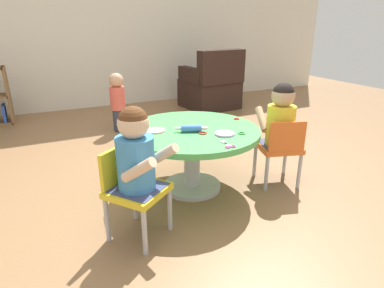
{
  "coord_description": "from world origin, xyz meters",
  "views": [
    {
      "loc": [
        -0.95,
        -2.02,
        1.19
      ],
      "look_at": [
        0.0,
        0.0,
        0.36
      ],
      "focal_mm": 30.39,
      "sensor_mm": 36.0,
      "label": 1
    }
  ],
  "objects_px": {
    "child_chair_right": "(280,147)",
    "armchair_dark": "(211,87)",
    "seated_child_left": "(136,153)",
    "rolling_pin": "(191,128)",
    "toddler_standing": "(118,101)",
    "craft_scissors": "(228,145)",
    "child_chair_left": "(133,188)",
    "seated_child_right": "(281,117)",
    "craft_table": "(192,142)"
  },
  "relations": [
    {
      "from": "child_chair_right",
      "to": "armchair_dark",
      "type": "xyz_separation_m",
      "value": [
        0.69,
        2.37,
        0.0
      ]
    },
    {
      "from": "child_chair_right",
      "to": "toddler_standing",
      "type": "distance_m",
      "value": 2.02
    },
    {
      "from": "armchair_dark",
      "to": "toddler_standing",
      "type": "xyz_separation_m",
      "value": [
        -1.49,
        -0.51,
        0.05
      ]
    },
    {
      "from": "child_chair_left",
      "to": "craft_scissors",
      "type": "bearing_deg",
      "value": -3.28
    },
    {
      "from": "craft_table",
      "to": "child_chair_left",
      "type": "height_order",
      "value": "child_chair_left"
    },
    {
      "from": "seated_child_left",
      "to": "craft_scissors",
      "type": "relative_size",
      "value": 3.75
    },
    {
      "from": "armchair_dark",
      "to": "toddler_standing",
      "type": "distance_m",
      "value": 1.58
    },
    {
      "from": "craft_table",
      "to": "rolling_pin",
      "type": "distance_m",
      "value": 0.15
    },
    {
      "from": "child_chair_right",
      "to": "craft_scissors",
      "type": "distance_m",
      "value": 0.64
    },
    {
      "from": "craft_scissors",
      "to": "seated_child_left",
      "type": "bearing_deg",
      "value": 179.69
    },
    {
      "from": "child_chair_left",
      "to": "armchair_dark",
      "type": "distance_m",
      "value": 3.15
    },
    {
      "from": "child_chair_left",
      "to": "rolling_pin",
      "type": "bearing_deg",
      "value": 31.08
    },
    {
      "from": "seated_child_left",
      "to": "toddler_standing",
      "type": "distance_m",
      "value": 2.08
    },
    {
      "from": "child_chair_left",
      "to": "seated_child_left",
      "type": "height_order",
      "value": "seated_child_left"
    },
    {
      "from": "craft_table",
      "to": "rolling_pin",
      "type": "relative_size",
      "value": 4.44
    },
    {
      "from": "toddler_standing",
      "to": "child_chair_right",
      "type": "bearing_deg",
      "value": -66.7
    },
    {
      "from": "child_chair_right",
      "to": "rolling_pin",
      "type": "distance_m",
      "value": 0.72
    },
    {
      "from": "child_chair_right",
      "to": "toddler_standing",
      "type": "bearing_deg",
      "value": 113.3
    },
    {
      "from": "seated_child_right",
      "to": "craft_scissors",
      "type": "xyz_separation_m",
      "value": [
        -0.59,
        -0.23,
        -0.05
      ]
    },
    {
      "from": "seated_child_right",
      "to": "toddler_standing",
      "type": "height_order",
      "value": "seated_child_right"
    },
    {
      "from": "seated_child_left",
      "to": "seated_child_right",
      "type": "distance_m",
      "value": 1.2
    },
    {
      "from": "child_chair_right",
      "to": "seated_child_right",
      "type": "height_order",
      "value": "seated_child_right"
    },
    {
      "from": "rolling_pin",
      "to": "armchair_dark",
      "type": "bearing_deg",
      "value": 58.37
    },
    {
      "from": "seated_child_left",
      "to": "armchair_dark",
      "type": "bearing_deg",
      "value": 54.02
    },
    {
      "from": "craft_table",
      "to": "child_chair_left",
      "type": "distance_m",
      "value": 0.68
    },
    {
      "from": "craft_table",
      "to": "seated_child_right",
      "type": "xyz_separation_m",
      "value": [
        0.65,
        -0.19,
        0.16
      ]
    },
    {
      "from": "seated_child_left",
      "to": "armchair_dark",
      "type": "relative_size",
      "value": 0.6
    },
    {
      "from": "child_chair_right",
      "to": "craft_scissors",
      "type": "relative_size",
      "value": 3.94
    },
    {
      "from": "child_chair_right",
      "to": "child_chair_left",
      "type": "bearing_deg",
      "value": -172.58
    },
    {
      "from": "child_chair_right",
      "to": "armchair_dark",
      "type": "bearing_deg",
      "value": 73.72
    },
    {
      "from": "toddler_standing",
      "to": "craft_table",
      "type": "bearing_deg",
      "value": -84.19
    },
    {
      "from": "child_chair_left",
      "to": "toddler_standing",
      "type": "bearing_deg",
      "value": 79.05
    },
    {
      "from": "seated_child_left",
      "to": "rolling_pin",
      "type": "bearing_deg",
      "value": 34.87
    },
    {
      "from": "craft_table",
      "to": "seated_child_left",
      "type": "distance_m",
      "value": 0.69
    },
    {
      "from": "child_chair_right",
      "to": "rolling_pin",
      "type": "bearing_deg",
      "value": 166.82
    },
    {
      "from": "toddler_standing",
      "to": "rolling_pin",
      "type": "distance_m",
      "value": 1.71
    },
    {
      "from": "craft_table",
      "to": "child_chair_right",
      "type": "bearing_deg",
      "value": -19.51
    },
    {
      "from": "armchair_dark",
      "to": "craft_scissors",
      "type": "distance_m",
      "value": 2.87
    },
    {
      "from": "craft_table",
      "to": "armchair_dark",
      "type": "height_order",
      "value": "armchair_dark"
    },
    {
      "from": "craft_table",
      "to": "toddler_standing",
      "type": "height_order",
      "value": "toddler_standing"
    },
    {
      "from": "child_chair_right",
      "to": "toddler_standing",
      "type": "xyz_separation_m",
      "value": [
        -0.8,
        1.86,
        0.05
      ]
    },
    {
      "from": "seated_child_left",
      "to": "armchair_dark",
      "type": "distance_m",
      "value": 3.17
    },
    {
      "from": "toddler_standing",
      "to": "craft_scissors",
      "type": "distance_m",
      "value": 2.06
    },
    {
      "from": "seated_child_left",
      "to": "seated_child_right",
      "type": "xyz_separation_m",
      "value": [
        1.18,
        0.22,
        0.0
      ]
    },
    {
      "from": "child_chair_left",
      "to": "seated_child_right",
      "type": "relative_size",
      "value": 1.05
    },
    {
      "from": "seated_child_right",
      "to": "rolling_pin",
      "type": "height_order",
      "value": "seated_child_right"
    },
    {
      "from": "seated_child_left",
      "to": "rolling_pin",
      "type": "relative_size",
      "value": 2.3
    },
    {
      "from": "armchair_dark",
      "to": "rolling_pin",
      "type": "distance_m",
      "value": 2.61
    },
    {
      "from": "child_chair_left",
      "to": "toddler_standing",
      "type": "xyz_separation_m",
      "value": [
        0.39,
        2.01,
        0.05
      ]
    },
    {
      "from": "seated_child_left",
      "to": "child_chair_right",
      "type": "relative_size",
      "value": 0.95
    }
  ]
}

